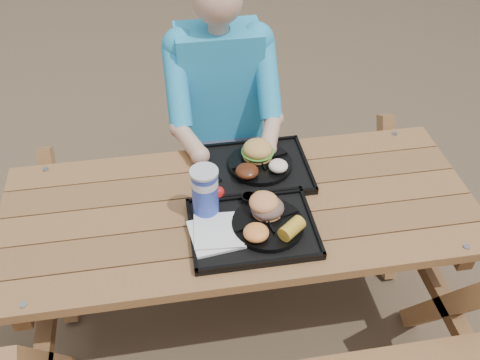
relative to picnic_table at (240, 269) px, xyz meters
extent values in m
plane|color=#999999|center=(0.00, 0.00, -0.38)|extent=(60.00, 60.00, 0.00)
cube|color=black|center=(0.02, -0.14, 0.39)|extent=(0.45, 0.35, 0.02)
cube|color=black|center=(0.08, 0.19, 0.39)|extent=(0.45, 0.35, 0.02)
cylinder|color=black|center=(0.08, -0.14, 0.41)|extent=(0.26, 0.26, 0.02)
cylinder|color=black|center=(0.11, 0.20, 0.41)|extent=(0.26, 0.26, 0.02)
cube|color=white|center=(-0.11, -0.16, 0.40)|extent=(0.20, 0.20, 0.02)
cylinder|color=#1732B1|center=(-0.13, -0.04, 0.49)|extent=(0.10, 0.10, 0.19)
cylinder|color=black|center=(0.03, -0.01, 0.41)|extent=(0.06, 0.06, 0.03)
cylinder|color=yellow|center=(0.08, 0.00, 0.41)|extent=(0.05, 0.05, 0.03)
ellipsoid|color=#FF9C43|center=(0.02, -0.20, 0.44)|extent=(0.09, 0.09, 0.04)
cube|color=black|center=(-0.10, 0.19, 0.40)|extent=(0.10, 0.15, 0.01)
ellipsoid|color=#532310|center=(0.05, 0.12, 0.44)|extent=(0.09, 0.09, 0.04)
ellipsoid|color=white|center=(0.18, 0.14, 0.44)|extent=(0.08, 0.08, 0.04)
camera|label=1|loc=(-0.24, -1.44, 1.79)|focal=40.00mm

